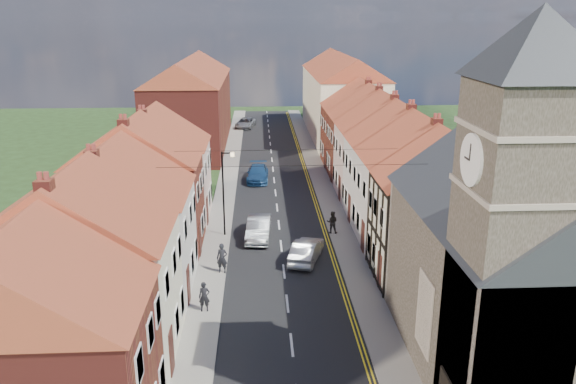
{
  "coord_description": "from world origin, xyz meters",
  "views": [
    {
      "loc": [
        -1.4,
        -17.06,
        14.78
      ],
      "look_at": [
        0.52,
        19.03,
        3.5
      ],
      "focal_mm": 35.0,
      "sensor_mm": 36.0,
      "label": 1
    }
  ],
  "objects_px": {
    "pedestrian_right": "(332,222)",
    "car_far": "(258,173)",
    "lamppost": "(224,188)",
    "car_mid": "(259,228)",
    "car_mid_b": "(306,250)",
    "car_distant": "(246,123)",
    "church": "(527,248)",
    "pedestrian_left_b": "(222,258)",
    "pedestrian_left": "(204,297)"
  },
  "relations": [
    {
      "from": "pedestrian_right",
      "to": "pedestrian_left_b",
      "type": "xyz_separation_m",
      "value": [
        -7.4,
        -6.09,
        0.11
      ]
    },
    {
      "from": "church",
      "to": "car_distant",
      "type": "distance_m",
      "value": 58.91
    },
    {
      "from": "pedestrian_right",
      "to": "pedestrian_left_b",
      "type": "bearing_deg",
      "value": 50.41
    },
    {
      "from": "car_mid",
      "to": "car_mid_b",
      "type": "distance_m",
      "value": 4.97
    },
    {
      "from": "car_mid",
      "to": "pedestrian_right",
      "type": "height_order",
      "value": "pedestrian_right"
    },
    {
      "from": "pedestrian_right",
      "to": "pedestrian_left_b",
      "type": "height_order",
      "value": "pedestrian_left_b"
    },
    {
      "from": "church",
      "to": "pedestrian_right",
      "type": "relative_size",
      "value": 9.45
    },
    {
      "from": "car_far",
      "to": "pedestrian_right",
      "type": "distance_m",
      "value": 15.0
    },
    {
      "from": "lamppost",
      "to": "pedestrian_left_b",
      "type": "bearing_deg",
      "value": -88.95
    },
    {
      "from": "pedestrian_left_b",
      "to": "pedestrian_left",
      "type": "bearing_deg",
      "value": -86.91
    },
    {
      "from": "car_mid",
      "to": "pedestrian_right",
      "type": "distance_m",
      "value": 5.22
    },
    {
      "from": "church",
      "to": "pedestrian_left_b",
      "type": "distance_m",
      "value": 17.47
    },
    {
      "from": "car_mid",
      "to": "car_distant",
      "type": "bearing_deg",
      "value": 96.65
    },
    {
      "from": "pedestrian_left_b",
      "to": "lamppost",
      "type": "bearing_deg",
      "value": 102.23
    },
    {
      "from": "church",
      "to": "lamppost",
      "type": "relative_size",
      "value": 2.53
    },
    {
      "from": "car_mid",
      "to": "pedestrian_left",
      "type": "bearing_deg",
      "value": -101.27
    },
    {
      "from": "church",
      "to": "pedestrian_left",
      "type": "distance_m",
      "value": 15.75
    },
    {
      "from": "church",
      "to": "car_far",
      "type": "height_order",
      "value": "church"
    },
    {
      "from": "car_mid",
      "to": "car_far",
      "type": "relative_size",
      "value": 0.93
    },
    {
      "from": "car_distant",
      "to": "pedestrian_left",
      "type": "distance_m",
      "value": 51.39
    },
    {
      "from": "pedestrian_right",
      "to": "lamppost",
      "type": "bearing_deg",
      "value": 10.6
    },
    {
      "from": "car_far",
      "to": "car_distant",
      "type": "height_order",
      "value": "car_far"
    },
    {
      "from": "car_mid",
      "to": "car_far",
      "type": "xyz_separation_m",
      "value": [
        -0.04,
        14.48,
        -0.04
      ]
    },
    {
      "from": "car_distant",
      "to": "car_mid_b",
      "type": "height_order",
      "value": "car_mid_b"
    },
    {
      "from": "lamppost",
      "to": "car_distant",
      "type": "bearing_deg",
      "value": 89.14
    },
    {
      "from": "pedestrian_right",
      "to": "car_distant",
      "type": "bearing_deg",
      "value": -69.4
    },
    {
      "from": "lamppost",
      "to": "car_mid_b",
      "type": "relative_size",
      "value": 1.43
    },
    {
      "from": "pedestrian_right",
      "to": "church",
      "type": "bearing_deg",
      "value": 119.77
    },
    {
      "from": "pedestrian_right",
      "to": "car_mid_b",
      "type": "bearing_deg",
      "value": 74.39
    },
    {
      "from": "car_far",
      "to": "car_distant",
      "type": "bearing_deg",
      "value": 95.36
    },
    {
      "from": "church",
      "to": "lamppost",
      "type": "distance_m",
      "value": 21.38
    },
    {
      "from": "lamppost",
      "to": "car_mid_b",
      "type": "bearing_deg",
      "value": -39.92
    },
    {
      "from": "church",
      "to": "car_distant",
      "type": "relative_size",
      "value": 3.11
    },
    {
      "from": "car_far",
      "to": "church",
      "type": "bearing_deg",
      "value": -68.62
    },
    {
      "from": "car_distant",
      "to": "pedestrian_left",
      "type": "bearing_deg",
      "value": -81.04
    },
    {
      "from": "pedestrian_right",
      "to": "car_far",
      "type": "bearing_deg",
      "value": -58.55
    },
    {
      "from": "car_mid_b",
      "to": "pedestrian_left_b",
      "type": "xyz_separation_m",
      "value": [
        -5.2,
        -1.69,
        0.34
      ]
    },
    {
      "from": "car_far",
      "to": "car_mid_b",
      "type": "distance_m",
      "value": 18.69
    },
    {
      "from": "car_mid",
      "to": "car_far",
      "type": "height_order",
      "value": "car_mid"
    },
    {
      "from": "lamppost",
      "to": "pedestrian_left_b",
      "type": "relative_size",
      "value": 3.29
    },
    {
      "from": "car_mid",
      "to": "pedestrian_left",
      "type": "xyz_separation_m",
      "value": [
        -2.85,
        -10.25,
        0.18
      ]
    },
    {
      "from": "car_distant",
      "to": "pedestrian_left",
      "type": "height_order",
      "value": "pedestrian_left"
    },
    {
      "from": "car_mid",
      "to": "pedestrian_left",
      "type": "distance_m",
      "value": 10.64
    },
    {
      "from": "lamppost",
      "to": "car_far",
      "type": "bearing_deg",
      "value": 80.8
    },
    {
      "from": "church",
      "to": "car_mid_b",
      "type": "relative_size",
      "value": 3.62
    },
    {
      "from": "lamppost",
      "to": "car_mid_b",
      "type": "xyz_separation_m",
      "value": [
        5.31,
        -4.45,
        -2.85
      ]
    },
    {
      "from": "car_mid_b",
      "to": "car_far",
      "type": "bearing_deg",
      "value": -62.99
    },
    {
      "from": "church",
      "to": "car_distant",
      "type": "height_order",
      "value": "church"
    },
    {
      "from": "pedestrian_left_b",
      "to": "church",
      "type": "bearing_deg",
      "value": -27.72
    },
    {
      "from": "car_mid_b",
      "to": "pedestrian_left_b",
      "type": "bearing_deg",
      "value": 35.65
    }
  ]
}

